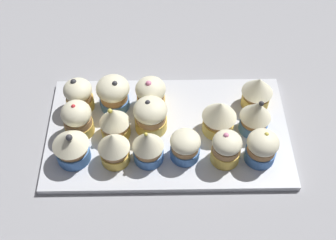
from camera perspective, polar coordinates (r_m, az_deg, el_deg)
ground_plane at (r=86.61cm, az=0.00°, el=-2.32°), size 180.00×180.00×3.00cm
baking_tray at (r=84.92cm, az=0.00°, el=-1.49°), size 45.78×25.85×1.20cm
cupcake_0 at (r=79.62cm, az=-12.36°, el=-3.30°), size 6.45×6.45×7.45cm
cupcake_1 at (r=77.95cm, az=-6.98°, el=-3.49°), size 5.67×5.67×7.42cm
cupcake_2 at (r=77.63cm, az=-2.59°, el=-3.33°), size 5.57×5.57×7.83cm
cupcake_3 at (r=78.60cm, az=2.23°, el=-3.34°), size 5.45×5.45×6.02cm
cupcake_4 at (r=78.52cm, az=7.52°, el=-3.60°), size 5.23×5.23×7.04cm
cupcake_5 at (r=79.71cm, az=11.98°, el=-3.44°), size 5.64×5.64×6.95cm
cupcake_6 at (r=82.91cm, az=-11.59°, el=0.09°), size 5.57×5.57×7.66cm
cupcake_7 at (r=81.69cm, az=-6.90°, el=-0.20°), size 5.65×5.65×7.30cm
cupcake_8 at (r=82.04cm, az=-2.26°, el=0.61°), size 6.30×6.30×7.38cm
cupcake_9 at (r=81.84cm, az=6.63°, el=0.40°), size 6.42×6.42×7.54cm
cupcake_10 at (r=82.88cm, az=11.22°, el=0.42°), size 5.80×5.80×7.90cm
cupcake_11 at (r=87.11cm, az=-11.42°, el=3.19°), size 5.48×5.48×7.18cm
cupcake_12 at (r=85.95cm, az=-7.04°, el=3.47°), size 6.41×6.41×7.53cm
cupcake_13 at (r=85.85cm, az=-2.24°, el=3.47°), size 5.87×5.87×7.04cm
cupcake_14 at (r=87.27cm, az=11.41°, el=3.64°), size 6.06×6.06×7.18cm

